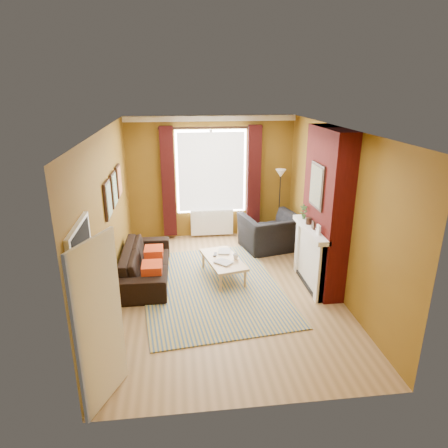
{
  "coord_description": "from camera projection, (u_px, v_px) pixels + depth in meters",
  "views": [
    {
      "loc": [
        -0.78,
        -6.25,
        3.46
      ],
      "look_at": [
        0.0,
        0.25,
        1.15
      ],
      "focal_mm": 32.0,
      "sensor_mm": 36.0,
      "label": 1
    }
  ],
  "objects": [
    {
      "name": "ground",
      "position": [
        226.0,
        289.0,
        7.1
      ],
      "size": [
        5.5,
        5.5,
        0.0
      ],
      "primitive_type": "plane",
      "color": "olive",
      "rests_on": "ground"
    },
    {
      "name": "room_walls",
      "position": [
        260.0,
        209.0,
        6.96
      ],
      "size": [
        3.82,
        5.54,
        2.83
      ],
      "color": "brown",
      "rests_on": "ground"
    },
    {
      "name": "striped_rug",
      "position": [
        211.0,
        286.0,
        7.19
      ],
      "size": [
        2.77,
        3.58,
        0.02
      ],
      "rotation": [
        0.0,
        0.0,
        0.12
      ],
      "color": "#2E517E",
      "rests_on": "ground"
    },
    {
      "name": "sofa",
      "position": [
        146.0,
        263.0,
        7.43
      ],
      "size": [
        0.84,
        2.1,
        0.61
      ],
      "primitive_type": "imported",
      "rotation": [
        0.0,
        0.0,
        1.56
      ],
      "color": "black",
      "rests_on": "ground"
    },
    {
      "name": "armchair",
      "position": [
        271.0,
        232.0,
        8.72
      ],
      "size": [
        1.4,
        1.29,
        0.78
      ],
      "primitive_type": "imported",
      "rotation": [
        0.0,
        0.0,
        3.38
      ],
      "color": "black",
      "rests_on": "ground"
    },
    {
      "name": "coffee_table",
      "position": [
        223.0,
        261.0,
        7.43
      ],
      "size": [
        0.82,
        1.26,
        0.39
      ],
      "rotation": [
        0.0,
        0.0,
        0.22
      ],
      "color": "tan",
      "rests_on": "ground"
    },
    {
      "name": "wicker_stool",
      "position": [
        245.0,
        230.0,
        9.35
      ],
      "size": [
        0.43,
        0.43,
        0.45
      ],
      "rotation": [
        0.0,
        0.0,
        0.24
      ],
      "color": "#A57D47",
      "rests_on": "ground"
    },
    {
      "name": "floor_lamp",
      "position": [
        280.0,
        184.0,
        9.09
      ],
      "size": [
        0.24,
        0.24,
        1.64
      ],
      "rotation": [
        0.0,
        0.0,
        -0.02
      ],
      "color": "black",
      "rests_on": "ground"
    },
    {
      "name": "book_a",
      "position": [
        219.0,
        264.0,
        7.15
      ],
      "size": [
        0.38,
        0.38,
        0.03
      ],
      "primitive_type": "imported",
      "rotation": [
        0.0,
        0.0,
        0.78
      ],
      "color": "#999999",
      "rests_on": "coffee_table"
    },
    {
      "name": "book_b",
      "position": [
        219.0,
        251.0,
        7.72
      ],
      "size": [
        0.27,
        0.33,
        0.02
      ],
      "primitive_type": "imported",
      "rotation": [
        0.0,
        0.0,
        -0.19
      ],
      "color": "#999999",
      "rests_on": "coffee_table"
    },
    {
      "name": "mug",
      "position": [
        236.0,
        257.0,
        7.38
      ],
      "size": [
        0.15,
        0.15,
        0.1
      ],
      "primitive_type": "imported",
      "rotation": [
        0.0,
        0.0,
        0.63
      ],
      "color": "#999999",
      "rests_on": "coffee_table"
    },
    {
      "name": "tv_remote",
      "position": [
        215.0,
        254.0,
        7.57
      ],
      "size": [
        0.09,
        0.17,
        0.02
      ],
      "rotation": [
        0.0,
        0.0,
        -0.21
      ],
      "color": "#252527",
      "rests_on": "coffee_table"
    }
  ]
}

